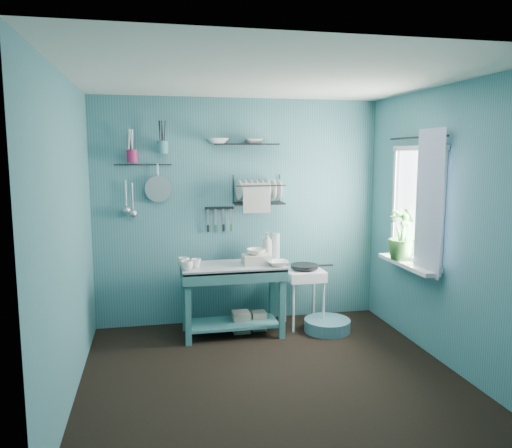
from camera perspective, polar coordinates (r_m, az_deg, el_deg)
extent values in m
plane|color=black|center=(4.51, 1.68, -16.84)|extent=(3.20, 3.20, 0.00)
plane|color=silver|center=(4.13, 1.82, 16.43)|extent=(3.20, 3.20, 0.00)
plane|color=#396D74|center=(5.60, -1.87, 1.41)|extent=(3.20, 0.00, 3.20)
plane|color=#396D74|center=(2.73, 9.21, -5.76)|extent=(3.20, 0.00, 3.20)
plane|color=#396D74|center=(4.08, -20.69, -1.62)|extent=(0.00, 3.00, 3.00)
plane|color=#396D74|center=(4.78, 20.75, -0.27)|extent=(0.00, 3.00, 3.00)
cube|color=#367072|center=(5.30, -2.70, -8.63)|extent=(1.08, 0.57, 0.75)
imported|color=white|center=(4.99, -7.90, -4.73)|extent=(0.12, 0.12, 0.10)
imported|color=white|center=(5.09, -6.85, -4.47)|extent=(0.14, 0.14, 0.09)
imported|color=white|center=(5.14, -8.25, -4.35)|extent=(0.17, 0.17, 0.10)
cube|color=beige|center=(5.22, 0.02, -4.06)|extent=(0.28, 0.22, 0.10)
imported|color=white|center=(5.20, 0.02, -3.19)|extent=(0.20, 0.19, 0.06)
imported|color=beige|center=(5.45, 1.30, -2.48)|extent=(0.11, 0.12, 0.30)
cylinder|color=silver|center=(5.49, 2.27, -2.50)|extent=(0.09, 0.09, 0.28)
imported|color=white|center=(5.15, 2.51, -4.51)|extent=(0.22, 0.22, 0.05)
cube|color=white|center=(5.59, 5.50, -8.39)|extent=(0.40, 0.40, 0.64)
cylinder|color=black|center=(5.50, 5.55, -4.83)|extent=(0.30, 0.30, 0.03)
cube|color=black|center=(5.53, -4.22, 1.81)|extent=(0.32, 0.02, 0.03)
cube|color=black|center=(5.48, 0.32, 3.95)|extent=(0.58, 0.31, 0.32)
cube|color=black|center=(5.47, -1.03, 9.10)|extent=(0.72, 0.30, 0.01)
imported|color=white|center=(5.42, -4.42, 10.08)|extent=(0.26, 0.26, 0.06)
imported|color=white|center=(5.49, -0.23, 9.27)|extent=(0.23, 0.23, 0.05)
cylinder|color=#961B49|center=(5.40, -14.00, 7.53)|extent=(0.11, 0.11, 0.13)
cylinder|color=teal|center=(5.40, -10.62, 8.62)|extent=(0.11, 0.11, 0.13)
cylinder|color=#A6A9AE|center=(5.44, -11.12, 3.96)|extent=(0.28, 0.03, 0.28)
cylinder|color=#A6A9AE|center=(5.46, -14.64, 3.34)|extent=(0.01, 0.01, 0.30)
cylinder|color=#A6A9AE|center=(5.46, -13.93, 3.00)|extent=(0.01, 0.01, 0.30)
cylinder|color=black|center=(5.45, -12.77, 6.62)|extent=(0.60, 0.01, 0.01)
plane|color=white|center=(5.13, 18.00, 2.09)|extent=(0.00, 1.10, 1.10)
cube|color=white|center=(5.18, 16.90, -4.42)|extent=(0.16, 0.95, 0.04)
plane|color=silver|center=(4.84, 19.12, 2.30)|extent=(0.00, 1.35, 1.35)
cylinder|color=black|center=(5.09, 17.87, 9.39)|extent=(0.02, 1.05, 0.02)
imported|color=#306C2B|center=(5.25, 16.36, -1.18)|extent=(0.34, 0.34, 0.51)
cube|color=gray|center=(5.45, -1.70, -11.11)|extent=(0.18, 0.18, 0.22)
cube|color=gray|center=(5.51, 0.32, -10.97)|extent=(0.15, 0.15, 0.20)
cylinder|color=teal|center=(5.53, 8.15, -11.39)|extent=(0.49, 0.49, 0.13)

